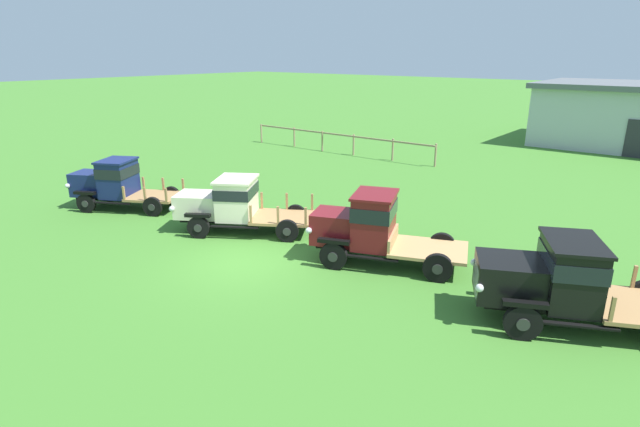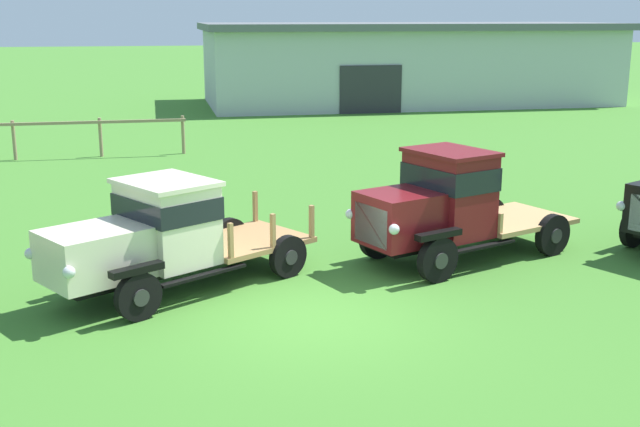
# 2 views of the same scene
# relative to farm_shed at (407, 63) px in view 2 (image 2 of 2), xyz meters

# --- Properties ---
(ground_plane) EXTENTS (240.00, 240.00, 0.00)m
(ground_plane) POSITION_rel_farm_shed_xyz_m (-11.50, -31.49, -2.22)
(ground_plane) COLOR #3D7528
(farm_shed) EXTENTS (22.72, 9.68, 4.41)m
(farm_shed) POSITION_rel_farm_shed_xyz_m (0.00, 0.00, 0.00)
(farm_shed) COLOR #B2B7BC
(farm_shed) RESTS_ON ground
(vintage_truck_second_in_line) EXTENTS (5.25, 4.12, 2.04)m
(vintage_truck_second_in_line) POSITION_rel_farm_shed_xyz_m (-14.09, -29.73, -1.14)
(vintage_truck_second_in_line) COLOR black
(vintage_truck_second_in_line) RESTS_ON ground
(vintage_truck_midrow_center) EXTENTS (5.18, 3.45, 2.28)m
(vintage_truck_midrow_center) POSITION_rel_farm_shed_xyz_m (-8.46, -28.98, -1.03)
(vintage_truck_midrow_center) COLOR black
(vintage_truck_midrow_center) RESTS_ON ground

